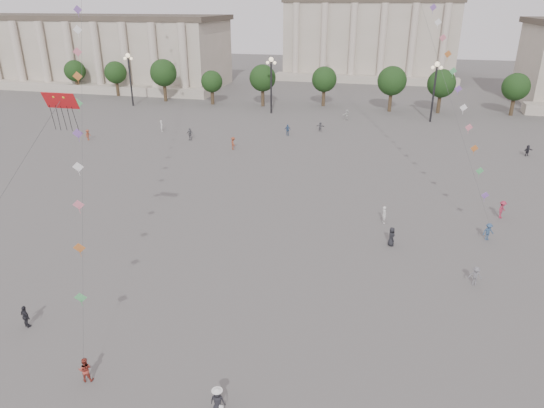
# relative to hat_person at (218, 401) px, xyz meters

# --- Properties ---
(ground) EXTENTS (360.00, 360.00, 0.00)m
(ground) POSITION_rel_hat_person_xyz_m (-0.65, 3.65, -0.86)
(ground) COLOR #4F4C4A
(ground) RESTS_ON ground
(hall_west) EXTENTS (84.00, 26.22, 17.20)m
(hall_west) POSITION_rel_hat_person_xyz_m (-75.65, 97.54, 7.57)
(hall_west) COLOR #A8A08D
(hall_west) RESTS_ON ground
(hall_central) EXTENTS (48.30, 34.30, 35.50)m
(hall_central) POSITION_rel_hat_person_xyz_m (-0.65, 132.87, 13.37)
(hall_central) COLOR #A8A08D
(hall_central) RESTS_ON ground
(tree_row) EXTENTS (137.12, 5.12, 8.00)m
(tree_row) POSITION_rel_hat_person_xyz_m (-0.65, 81.65, 4.53)
(tree_row) COLOR #35281A
(tree_row) RESTS_ON ground
(lamp_post_far_west) EXTENTS (2.00, 0.90, 10.65)m
(lamp_post_far_west) POSITION_rel_hat_person_xyz_m (-45.65, 73.65, 6.49)
(lamp_post_far_west) COLOR #262628
(lamp_post_far_west) RESTS_ON ground
(lamp_post_mid_west) EXTENTS (2.00, 0.90, 10.65)m
(lamp_post_mid_west) POSITION_rel_hat_person_xyz_m (-15.65, 73.65, 6.49)
(lamp_post_mid_west) COLOR #262628
(lamp_post_mid_west) RESTS_ON ground
(lamp_post_mid_east) EXTENTS (2.00, 0.90, 10.65)m
(lamp_post_mid_east) POSITION_rel_hat_person_xyz_m (14.35, 73.65, 6.49)
(lamp_post_mid_east) COLOR #262628
(lamp_post_mid_east) RESTS_ON ground
(person_crowd_0) EXTENTS (1.15, 0.92, 1.82)m
(person_crowd_0) POSITION_rel_hat_person_xyz_m (-8.89, 57.77, 0.05)
(person_crowd_0) COLOR #395781
(person_crowd_0) RESTS_ON ground
(person_crowd_2) EXTENTS (0.77, 1.17, 1.70)m
(person_crowd_2) POSITION_rel_hat_person_xyz_m (-38.86, 47.19, -0.01)
(person_crowd_2) COLOR #9E452B
(person_crowd_2) RESTS_ON ground
(person_crowd_4) EXTENTS (1.42, 1.71, 1.84)m
(person_crowd_4) POSITION_rel_hat_person_xyz_m (-0.70, 71.65, 0.06)
(person_crowd_4) COLOR silver
(person_crowd_4) RESTS_ON ground
(person_crowd_6) EXTENTS (1.06, 0.67, 1.57)m
(person_crowd_6) POSITION_rel_hat_person_xyz_m (14.94, 16.88, -0.07)
(person_crowd_6) COLOR slate
(person_crowd_6) RESTS_ON ground
(person_crowd_8) EXTENTS (1.21, 1.38, 1.86)m
(person_crowd_8) POSITION_rel_hat_person_xyz_m (19.21, 30.91, 0.07)
(person_crowd_8) COLOR #982940
(person_crowd_8) RESTS_ON ground
(person_crowd_9) EXTENTS (1.51, 1.19, 1.60)m
(person_crowd_9) POSITION_rel_hat_person_xyz_m (26.66, 54.81, -0.06)
(person_crowd_9) COLOR black
(person_crowd_9) RESTS_ON ground
(person_crowd_10) EXTENTS (0.64, 0.80, 1.92)m
(person_crowd_10) POSITION_rel_hat_person_xyz_m (-29.97, 55.03, 0.10)
(person_crowd_10) COLOR silver
(person_crowd_10) RESTS_ON ground
(person_crowd_12) EXTENTS (1.51, 0.60, 1.59)m
(person_crowd_12) POSITION_rel_hat_person_xyz_m (-4.08, 61.76, -0.07)
(person_crowd_12) COLOR slate
(person_crowd_12) RESTS_ON ground
(person_crowd_13) EXTENTS (0.64, 0.76, 1.76)m
(person_crowd_13) POSITION_rel_hat_person_xyz_m (7.69, 26.84, 0.02)
(person_crowd_13) COLOR silver
(person_crowd_13) RESTS_ON ground
(person_crowd_16) EXTENTS (1.15, 0.51, 1.93)m
(person_crowd_16) POSITION_rel_hat_person_xyz_m (-23.22, 51.13, 0.11)
(person_crowd_16) COLOR #5B5C60
(person_crowd_16) RESTS_ON ground
(person_crowd_17) EXTENTS (1.27, 1.40, 1.88)m
(person_crowd_17) POSITION_rel_hat_person_xyz_m (-14.93, 47.77, 0.08)
(person_crowd_17) COLOR brown
(person_crowd_17) RESTS_ON ground
(person_crowd_20) EXTENTS (0.81, 1.00, 1.77)m
(person_crowd_20) POSITION_rel_hat_person_xyz_m (8.49, 22.04, 0.03)
(person_crowd_20) COLOR black
(person_crowd_20) RESTS_ON ground
(tourist_1) EXTENTS (1.04, 0.71, 1.64)m
(tourist_1) POSITION_rel_hat_person_xyz_m (-15.07, 3.91, -0.04)
(tourist_1) COLOR black
(tourist_1) RESTS_ON ground
(kite_flyer_0) EXTENTS (0.91, 0.81, 1.56)m
(kite_flyer_0) POSITION_rel_hat_person_xyz_m (-8.25, 0.46, -0.08)
(kite_flyer_0) COLOR #983529
(kite_flyer_0) RESTS_ON ground
(kite_flyer_1) EXTENTS (1.23, 1.02, 1.66)m
(kite_flyer_1) POSITION_rel_hat_person_xyz_m (17.10, 25.33, -0.03)
(kite_flyer_1) COLOR navy
(kite_flyer_1) RESTS_ON ground
(hat_person) EXTENTS (0.83, 0.60, 1.69)m
(hat_person) POSITION_rel_hat_person_xyz_m (0.00, 0.00, 0.00)
(hat_person) COLOR black
(hat_person) RESTS_ON ground
(dragon_kite) EXTENTS (4.69, 4.11, 16.82)m
(dragon_kite) POSITION_rel_hat_person_xyz_m (-12.26, 7.30, 13.11)
(dragon_kite) COLOR #B21317
(dragon_kite) RESTS_ON ground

